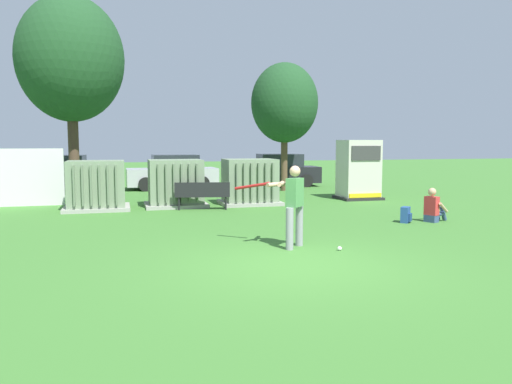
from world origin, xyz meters
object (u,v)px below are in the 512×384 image
Objects in this scene: generator_enclosure at (358,170)px; sports_ball at (340,248)px; backpack at (406,215)px; parked_car_right_of_center at (277,171)px; transformer_mid_east at (250,182)px; transformer_mid_west at (176,184)px; parked_car_leftmost at (58,174)px; park_bench at (202,194)px; batter at (292,202)px; seated_spectator at (434,208)px; parked_car_left_of_center at (173,173)px; transformer_west at (96,186)px.

sports_ball is (-4.64, -8.55, -1.09)m from generator_enclosure.
backpack is 12.03m from parked_car_right_of_center.
sports_ball is (-0.13, -8.03, -0.74)m from transformer_mid_east.
transformer_mid_east is at bearing -1.26° from transformer_mid_west.
transformer_mid_east and parked_car_leftmost have the same top height.
park_bench is 6.49m from batter.
sports_ball is 0.09× the size of seated_spectator.
parked_car_leftmost is 5.18m from parked_car_left_of_center.
generator_enclosure is 2.39× the size of seated_spectator.
transformer_west and parked_car_left_of_center have the same top height.
transformer_mid_east is 2.17m from park_bench.
seated_spectator is at bearing -62.98° from parked_car_left_of_center.
generator_enclosure is 5.90m from backpack.
sports_ball is 15.28m from parked_car_right_of_center.
batter is 3.95× the size of backpack.
sports_ball is at bearing -145.53° from seated_spectator.
transformer_mid_west is 6.65m from parked_car_left_of_center.
generator_enclosure is at bearing 84.89° from seated_spectator.
parked_car_leftmost reaches higher than seated_spectator.
batter is 1.81× the size of seated_spectator.
sports_ball is 14.86m from parked_car_left_of_center.
transformer_mid_east and parked_car_left_of_center have the same top height.
generator_enclosure is 9.68m from batter.
parked_car_leftmost is 1.02× the size of parked_car_left_of_center.
transformer_west is 3.49m from park_bench.
park_bench is 0.43× the size of parked_car_left_of_center.
park_bench is at bearing -55.79° from transformer_mid_west.
transformer_mid_west is 0.49× the size of parked_car_leftmost.
park_bench is 0.43× the size of parked_car_right_of_center.
park_bench is 7.19m from seated_spectator.
transformer_west is at bearing 122.91° from sports_ball.
backpack is (-1.35, -5.67, -0.92)m from generator_enclosure.
transformer_west reaches higher than backpack.
transformer_mid_west and parked_car_leftmost have the same top height.
park_bench is at bearing -122.59° from parked_car_right_of_center.
transformer_west is 10.54m from seated_spectator.
park_bench is (3.36, -0.92, -0.25)m from transformer_west.
transformer_mid_west is at bearing 107.18° from sports_ball.
transformer_mid_east and parked_car_right_of_center have the same top height.
transformer_west is 0.49× the size of parked_car_right_of_center.
transformer_mid_east is 6.07m from backpack.
transformer_mid_east is (2.63, -0.06, 0.00)m from transformer_mid_west.
backpack is at bearing -41.97° from transformer_mid_west.
transformer_west is 9.43m from sports_ball.
parked_car_right_of_center reaches higher than sports_ball.
transformer_mid_east is 7.53m from batter.
generator_enclosure is 6.60m from park_bench.
generator_enclosure is at bearing -29.75° from parked_car_leftmost.
backpack is (5.03, -4.10, -0.32)m from park_bench.
transformer_mid_west is 0.91× the size of generator_enclosure.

